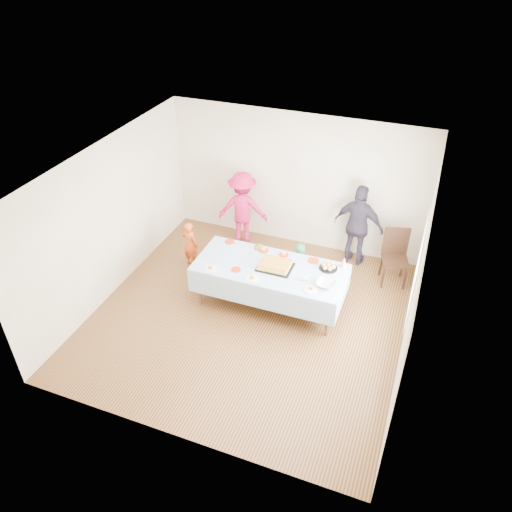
% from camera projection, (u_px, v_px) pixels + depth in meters
% --- Properties ---
extents(ground, '(5.00, 5.00, 0.00)m').
position_uv_depth(ground, '(249.00, 316.00, 8.40)').
color(ground, '#4B2515').
rests_on(ground, ground).
extents(room_walls, '(5.04, 5.04, 2.72)m').
position_uv_depth(room_walls, '(251.00, 227.00, 7.37)').
color(room_walls, beige).
rests_on(room_walls, ground).
extents(party_table, '(2.50, 1.10, 0.78)m').
position_uv_depth(party_table, '(270.00, 270.00, 8.25)').
color(party_table, brown).
rests_on(party_table, ground).
extents(birthday_cake, '(0.57, 0.44, 0.10)m').
position_uv_depth(birthday_cake, '(275.00, 265.00, 8.18)').
color(birthday_cake, black).
rests_on(birthday_cake, party_table).
extents(rolls_tray, '(0.31, 0.31, 0.09)m').
position_uv_depth(rolls_tray, '(328.00, 267.00, 8.16)').
color(rolls_tray, black).
rests_on(rolls_tray, party_table).
extents(punch_bowl, '(0.31, 0.31, 0.08)m').
position_uv_depth(punch_bowl, '(326.00, 284.00, 7.79)').
color(punch_bowl, silver).
rests_on(punch_bowl, party_table).
extents(party_hat, '(0.11, 0.11, 0.18)m').
position_uv_depth(party_hat, '(344.00, 262.00, 8.17)').
color(party_hat, white).
rests_on(party_hat, party_table).
extents(fork_pile, '(0.24, 0.18, 0.07)m').
position_uv_depth(fork_pile, '(303.00, 277.00, 7.93)').
color(fork_pile, white).
rests_on(fork_pile, party_table).
extents(plate_red_far_a, '(0.18, 0.18, 0.01)m').
position_uv_depth(plate_red_far_a, '(230.00, 242.00, 8.84)').
color(plate_red_far_a, red).
rests_on(plate_red_far_a, party_table).
extents(plate_red_far_b, '(0.18, 0.18, 0.01)m').
position_uv_depth(plate_red_far_b, '(263.00, 250.00, 8.61)').
color(plate_red_far_b, red).
rests_on(plate_red_far_b, party_table).
extents(plate_red_far_c, '(0.17, 0.17, 0.01)m').
position_uv_depth(plate_red_far_c, '(284.00, 255.00, 8.50)').
color(plate_red_far_c, red).
rests_on(plate_red_far_c, party_table).
extents(plate_red_far_d, '(0.19, 0.19, 0.01)m').
position_uv_depth(plate_red_far_d, '(313.00, 261.00, 8.36)').
color(plate_red_far_d, red).
rests_on(plate_red_far_d, party_table).
extents(plate_red_near, '(0.16, 0.16, 0.01)m').
position_uv_depth(plate_red_near, '(236.00, 270.00, 8.15)').
color(plate_red_near, red).
rests_on(plate_red_near, party_table).
extents(plate_white_left, '(0.21, 0.21, 0.01)m').
position_uv_depth(plate_white_left, '(211.00, 269.00, 8.17)').
color(plate_white_left, white).
rests_on(plate_white_left, party_table).
extents(plate_white_mid, '(0.22, 0.22, 0.01)m').
position_uv_depth(plate_white_mid, '(252.00, 278.00, 7.96)').
color(plate_white_mid, white).
rests_on(plate_white_mid, party_table).
extents(plate_white_right, '(0.22, 0.22, 0.01)m').
position_uv_depth(plate_white_right, '(311.00, 289.00, 7.73)').
color(plate_white_right, white).
rests_on(plate_white_right, party_table).
extents(dining_chair, '(0.55, 0.55, 1.04)m').
position_uv_depth(dining_chair, '(395.00, 253.00, 8.91)').
color(dining_chair, black).
rests_on(dining_chair, ground).
extents(toddler_left, '(0.38, 0.30, 0.93)m').
position_uv_depth(toddler_left, '(190.00, 244.00, 9.34)').
color(toddler_left, '#D64E1A').
rests_on(toddler_left, ground).
extents(toddler_mid, '(0.43, 0.34, 0.77)m').
position_uv_depth(toddler_mid, '(300.00, 262.00, 9.01)').
color(toddler_mid, '#2A7E40').
rests_on(toddler_mid, ground).
extents(toddler_right, '(0.46, 0.38, 0.85)m').
position_uv_depth(toddler_right, '(258.00, 264.00, 8.89)').
color(toddler_right, tan).
rests_on(toddler_right, ground).
extents(adult_left, '(1.09, 0.77, 1.53)m').
position_uv_depth(adult_left, '(243.00, 208.00, 9.87)').
color(adult_left, '#BB174D').
rests_on(adult_left, ground).
extents(adult_right, '(1.00, 0.55, 1.62)m').
position_uv_depth(adult_right, '(358.00, 226.00, 9.23)').
color(adult_right, '#322B3C').
rests_on(adult_right, ground).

